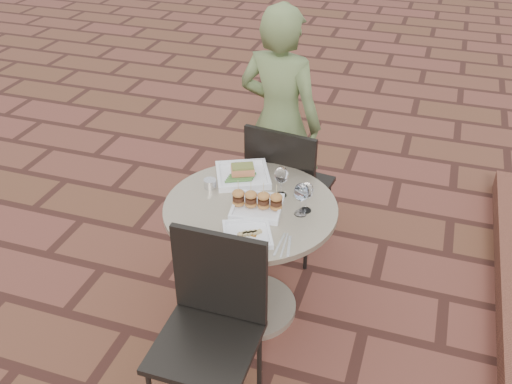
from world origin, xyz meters
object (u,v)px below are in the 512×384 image
(chair_near, at_px, (212,316))
(diner, at_px, (280,122))
(plate_salmon, at_px, (243,174))
(plate_sliders, at_px, (257,203))
(plate_tuna, at_px, (247,234))
(chair_far, at_px, (286,181))
(cafe_table, at_px, (251,243))

(chair_near, bearing_deg, diner, 94.93)
(plate_salmon, bearing_deg, plate_sliders, -56.78)
(diner, bearing_deg, plate_salmon, 97.16)
(diner, height_order, plate_salmon, diner)
(diner, relative_size, plate_sliders, 5.46)
(chair_near, height_order, diner, diner)
(plate_sliders, bearing_deg, plate_tuna, -83.47)
(plate_tuna, bearing_deg, plate_sliders, 96.53)
(chair_far, bearing_deg, chair_near, 97.43)
(plate_sliders, height_order, plate_tuna, plate_sliders)
(plate_sliders, bearing_deg, cafe_table, 155.25)
(chair_far, bearing_deg, diner, -59.43)
(diner, bearing_deg, plate_tuna, 107.74)
(plate_salmon, xyz_separation_m, plate_sliders, (0.17, -0.26, 0.02))
(plate_tuna, bearing_deg, diner, 98.83)
(cafe_table, distance_m, plate_tuna, 0.37)
(cafe_table, relative_size, plate_tuna, 3.02)
(chair_near, bearing_deg, plate_salmon, 100.21)
(plate_salmon, bearing_deg, chair_near, -79.40)
(plate_sliders, xyz_separation_m, plate_tuna, (0.03, -0.23, -0.03))
(plate_salmon, relative_size, plate_tuna, 1.28)
(diner, distance_m, plate_tuna, 1.17)
(cafe_table, relative_size, chair_far, 0.97)
(plate_salmon, bearing_deg, diner, 88.26)
(diner, height_order, plate_tuna, diner)
(chair_near, distance_m, plate_sliders, 0.64)
(chair_far, bearing_deg, plate_tuna, 100.01)
(plate_salmon, height_order, plate_tuna, plate_salmon)
(chair_near, height_order, plate_salmon, chair_near)
(chair_far, height_order, plate_salmon, chair_far)
(chair_near, distance_m, plate_tuna, 0.42)
(plate_sliders, relative_size, plate_tuna, 0.94)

